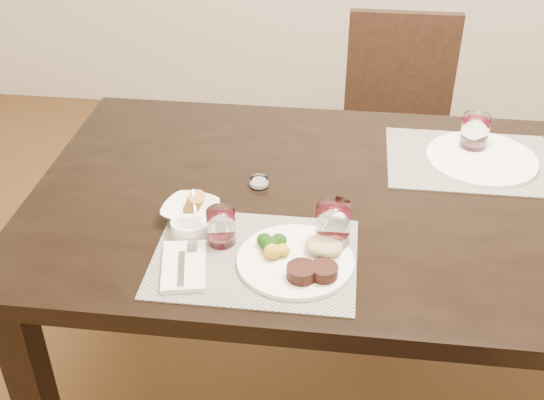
# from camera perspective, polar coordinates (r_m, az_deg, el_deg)

# --- Properties ---
(ground_plane) EXTENTS (4.50, 4.50, 0.00)m
(ground_plane) POSITION_cam_1_polar(r_m,az_deg,el_deg) (2.28, 9.81, -15.97)
(ground_plane) COLOR #4C2E18
(ground_plane) RESTS_ON ground
(dining_table) EXTENTS (2.00, 1.00, 0.75)m
(dining_table) POSITION_cam_1_polar(r_m,az_deg,el_deg) (1.83, 11.79, -2.22)
(dining_table) COLOR black
(dining_table) RESTS_ON ground
(chair_far) EXTENTS (0.42, 0.42, 0.90)m
(chair_far) POSITION_cam_1_polar(r_m,az_deg,el_deg) (2.71, 10.42, 6.50)
(chair_far) COLOR black
(chair_far) RESTS_ON ground
(placemat_near) EXTENTS (0.46, 0.34, 0.00)m
(placemat_near) POSITION_cam_1_polar(r_m,az_deg,el_deg) (1.55, -1.46, -4.87)
(placemat_near) COLOR gray
(placemat_near) RESTS_ON dining_table
(placemat_far) EXTENTS (0.46, 0.34, 0.00)m
(placemat_far) POSITION_cam_1_polar(r_m,az_deg,el_deg) (1.99, 16.25, 3.16)
(placemat_far) COLOR gray
(placemat_far) RESTS_ON dining_table
(dinner_plate) EXTENTS (0.26, 0.26, 0.05)m
(dinner_plate) POSITION_cam_1_polar(r_m,az_deg,el_deg) (1.52, 2.43, -4.93)
(dinner_plate) COLOR white
(dinner_plate) RESTS_ON placemat_near
(napkin_fork) EXTENTS (0.13, 0.19, 0.02)m
(napkin_fork) POSITION_cam_1_polar(r_m,az_deg,el_deg) (1.53, -7.38, -5.48)
(napkin_fork) COLOR white
(napkin_fork) RESTS_ON placemat_near
(steak_knife) EXTENTS (0.09, 0.26, 0.01)m
(steak_knife) POSITION_cam_1_polar(r_m,az_deg,el_deg) (1.52, 3.49, -5.31)
(steak_knife) COLOR silver
(steak_knife) RESTS_ON placemat_near
(cracker_bowl) EXTENTS (0.16, 0.16, 0.06)m
(cracker_bowl) POSITION_cam_1_polar(r_m,az_deg,el_deg) (1.68, -6.82, -0.87)
(cracker_bowl) COLOR white
(cracker_bowl) RESTS_ON placemat_near
(sauce_ramekin) EXTENTS (0.09, 0.13, 0.07)m
(sauce_ramekin) POSITION_cam_1_polar(r_m,az_deg,el_deg) (1.62, -6.89, -2.31)
(sauce_ramekin) COLOR white
(sauce_ramekin) RESTS_ON placemat_near
(wine_glass_near) EXTENTS (0.08, 0.08, 0.11)m
(wine_glass_near) POSITION_cam_1_polar(r_m,az_deg,el_deg) (1.56, 5.12, -2.33)
(wine_glass_near) COLOR silver
(wine_glass_near) RESTS_ON placemat_near
(far_plate) EXTENTS (0.30, 0.30, 0.01)m
(far_plate) POSITION_cam_1_polar(r_m,az_deg,el_deg) (1.99, 17.12, 3.31)
(far_plate) COLOR white
(far_plate) RESTS_ON placemat_far
(wine_glass_far) EXTENTS (0.08, 0.08, 0.11)m
(wine_glass_far) POSITION_cam_1_polar(r_m,az_deg,el_deg) (2.02, 16.57, 5.23)
(wine_glass_far) COLOR silver
(wine_glass_far) RESTS_ON placemat_far
(wine_glass_side) EXTENTS (0.07, 0.07, 0.09)m
(wine_glass_side) POSITION_cam_1_polar(r_m,az_deg,el_deg) (1.58, -4.27, -2.44)
(wine_glass_side) COLOR silver
(wine_glass_side) RESTS_ON dining_table
(salt_cellar) EXTENTS (0.05, 0.05, 0.02)m
(salt_cellar) POSITION_cam_1_polar(r_m,az_deg,el_deg) (1.80, -1.09, 1.48)
(salt_cellar) COLOR silver
(salt_cellar) RESTS_ON dining_table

